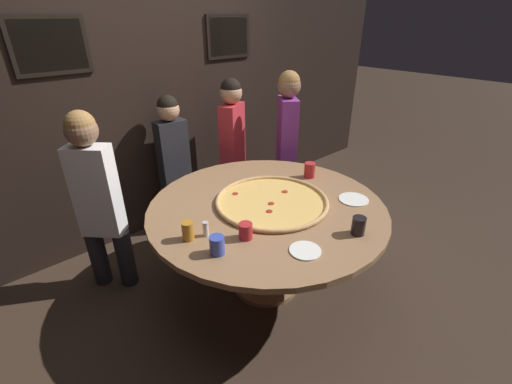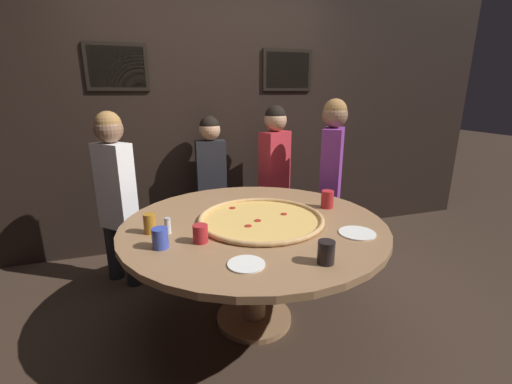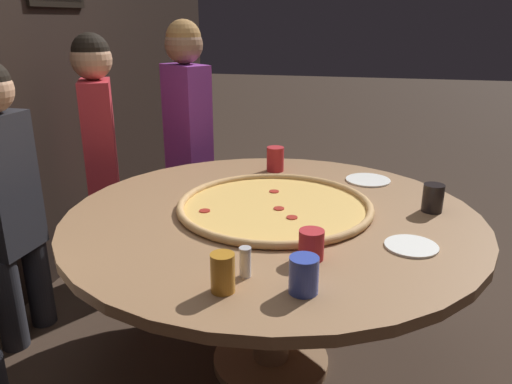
# 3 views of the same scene
# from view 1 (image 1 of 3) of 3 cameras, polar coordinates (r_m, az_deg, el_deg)

# --- Properties ---
(ground_plane) EXTENTS (24.00, 24.00, 0.00)m
(ground_plane) POSITION_cam_1_polar(r_m,az_deg,el_deg) (2.88, 1.61, -15.07)
(ground_plane) COLOR #38281E
(back_wall) EXTENTS (6.40, 0.08, 2.60)m
(back_wall) POSITION_cam_1_polar(r_m,az_deg,el_deg) (3.37, -15.92, 15.54)
(back_wall) COLOR black
(back_wall) RESTS_ON ground_plane
(dining_table) EXTENTS (1.68, 1.68, 0.74)m
(dining_table) POSITION_cam_1_polar(r_m,az_deg,el_deg) (2.50, 1.79, -4.55)
(dining_table) COLOR #936B47
(dining_table) RESTS_ON ground_plane
(giant_pizza) EXTENTS (0.82, 0.82, 0.03)m
(giant_pizza) POSITION_cam_1_polar(r_m,az_deg,el_deg) (2.46, 2.60, -1.49)
(giant_pizza) COLOR #EAB75B
(giant_pizza) RESTS_ON dining_table
(drink_cup_far_right) EXTENTS (0.07, 0.07, 0.12)m
(drink_cup_far_right) POSITION_cam_1_polar(r_m,az_deg,el_deg) (2.09, -11.29, -6.36)
(drink_cup_far_right) COLOR #BC7A23
(drink_cup_far_right) RESTS_ON dining_table
(drink_cup_front_edge) EXTENTS (0.08, 0.08, 0.10)m
(drink_cup_front_edge) POSITION_cam_1_polar(r_m,az_deg,el_deg) (2.07, -1.75, -6.50)
(drink_cup_front_edge) COLOR #B22328
(drink_cup_front_edge) RESTS_ON dining_table
(drink_cup_far_left) EXTENTS (0.09, 0.09, 0.11)m
(drink_cup_far_left) POSITION_cam_1_polar(r_m,az_deg,el_deg) (1.96, -6.50, -8.79)
(drink_cup_far_left) COLOR #384CB7
(drink_cup_far_left) RESTS_ON dining_table
(drink_cup_by_shaker) EXTENTS (0.08, 0.08, 0.12)m
(drink_cup_by_shaker) POSITION_cam_1_polar(r_m,az_deg,el_deg) (2.19, 16.72, -5.40)
(drink_cup_by_shaker) COLOR black
(drink_cup_by_shaker) RESTS_ON dining_table
(drink_cup_centre_back) EXTENTS (0.09, 0.09, 0.13)m
(drink_cup_centre_back) POSITION_cam_1_polar(r_m,az_deg,el_deg) (2.86, 8.92, 3.63)
(drink_cup_centre_back) COLOR #B22328
(drink_cup_centre_back) RESTS_ON dining_table
(white_plate_far_back) EXTENTS (0.22, 0.22, 0.01)m
(white_plate_far_back) POSITION_cam_1_polar(r_m,az_deg,el_deg) (2.60, 15.95, -1.18)
(white_plate_far_back) COLOR white
(white_plate_far_back) RESTS_ON dining_table
(white_plate_beside_cup) EXTENTS (0.18, 0.18, 0.01)m
(white_plate_beside_cup) POSITION_cam_1_polar(r_m,az_deg,el_deg) (2.01, 8.20, -9.63)
(white_plate_beside_cup) COLOR white
(white_plate_beside_cup) RESTS_ON dining_table
(condiment_shaker) EXTENTS (0.04, 0.04, 0.10)m
(condiment_shaker) POSITION_cam_1_polar(r_m,az_deg,el_deg) (2.11, -8.38, -6.10)
(condiment_shaker) COLOR silver
(condiment_shaker) RESTS_ON dining_table
(diner_far_right) EXTENTS (0.34, 0.34, 1.41)m
(diner_far_right) POSITION_cam_1_polar(r_m,az_deg,el_deg) (2.69, -24.98, -0.49)
(diner_far_right) COLOR #232328
(diner_far_right) RESTS_ON ground_plane
(diner_far_left) EXTENTS (0.33, 0.38, 1.49)m
(diner_far_left) POSITION_cam_1_polar(r_m,az_deg,el_deg) (3.50, 5.16, 9.07)
(diner_far_left) COLOR #232328
(diner_far_left) RESTS_ON ground_plane
(diner_side_right) EXTENTS (0.37, 0.28, 1.42)m
(diner_side_right) POSITION_cam_1_polar(r_m,az_deg,el_deg) (3.49, -3.94, 8.41)
(diner_side_right) COLOR #232328
(diner_side_right) RESTS_ON ground_plane
(diner_centre_back) EXTENTS (0.33, 0.20, 1.33)m
(diner_centre_back) POSITION_cam_1_polar(r_m,az_deg,el_deg) (3.31, -13.56, 5.61)
(diner_centre_back) COLOR #232328
(diner_centre_back) RESTS_ON ground_plane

